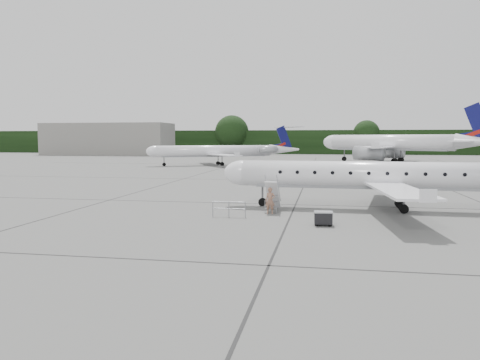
# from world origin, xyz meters

# --- Properties ---
(ground) EXTENTS (320.00, 320.00, 0.00)m
(ground) POSITION_xyz_m (0.00, 0.00, 0.00)
(ground) COLOR slate
(ground) RESTS_ON ground
(treeline) EXTENTS (260.00, 4.00, 8.00)m
(treeline) POSITION_xyz_m (0.00, 130.00, 4.00)
(treeline) COLOR black
(treeline) RESTS_ON ground
(terminal_building) EXTENTS (40.00, 14.00, 10.00)m
(terminal_building) POSITION_xyz_m (-70.00, 110.00, 5.00)
(terminal_building) COLOR slate
(terminal_building) RESTS_ON ground
(main_regional_jet) EXTENTS (28.10, 20.65, 7.05)m
(main_regional_jet) POSITION_xyz_m (2.51, 5.77, 3.53)
(main_regional_jet) COLOR white
(main_regional_jet) RESTS_ON ground
(airstair) EXTENTS (0.92, 2.42, 2.21)m
(airstair) POSITION_xyz_m (-5.68, 3.80, 1.10)
(airstair) COLOR white
(airstair) RESTS_ON ground
(passenger) EXTENTS (0.68, 0.45, 1.84)m
(passenger) POSITION_xyz_m (-5.72, 2.46, 0.92)
(passenger) COLOR #91644F
(passenger) RESTS_ON ground
(safety_railing) EXTENTS (2.20, 0.12, 1.00)m
(safety_railing) POSITION_xyz_m (-8.27, 0.68, 0.50)
(safety_railing) COLOR gray
(safety_railing) RESTS_ON ground
(baggage_cart) EXTENTS (1.09, 0.90, 0.91)m
(baggage_cart) POSITION_xyz_m (-2.08, -1.35, 0.45)
(baggage_cart) COLOR black
(baggage_cart) RESTS_ON ground
(bg_narrowbody) EXTENTS (40.64, 36.30, 12.02)m
(bg_narrowbody) POSITION_xyz_m (11.92, 75.86, 6.01)
(bg_narrowbody) COLOR white
(bg_narrowbody) RESTS_ON ground
(bg_regional_left) EXTENTS (36.03, 32.77, 7.73)m
(bg_regional_left) POSITION_xyz_m (-23.05, 59.04, 3.86)
(bg_regional_left) COLOR white
(bg_regional_left) RESTS_ON ground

